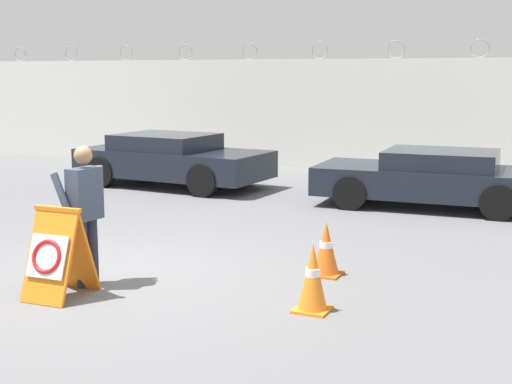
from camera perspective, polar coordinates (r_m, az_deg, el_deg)
ground_plane at (r=9.46m, az=-11.80°, el=-6.68°), size 90.00×90.00×0.00m
perimeter_wall at (r=19.27m, az=7.97°, el=6.14°), size 36.00×0.30×3.41m
barricade_sign at (r=8.65m, az=-15.63°, el=-4.71°), size 0.63×0.79×1.08m
security_guard at (r=8.95m, az=-13.52°, el=-1.31°), size 0.44×0.63×1.74m
traffic_cone_near at (r=7.92m, az=4.56°, el=-6.85°), size 0.38×0.38×0.77m
traffic_cone_mid at (r=9.31m, az=5.63°, el=-4.56°), size 0.40×0.40×0.70m
parked_car_front_coupe at (r=16.55m, az=-6.73°, el=2.63°), size 4.53×2.26×1.20m
parked_car_rear_sedan at (r=14.29m, az=13.84°, el=1.13°), size 4.42×2.10×1.12m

